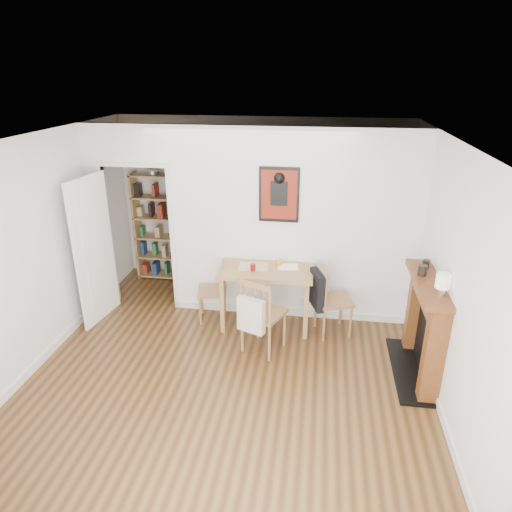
% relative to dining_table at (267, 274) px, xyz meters
% --- Properties ---
extents(ground, '(5.20, 5.20, 0.00)m').
position_rel_dining_table_xyz_m(ground, '(-0.28, -1.10, -0.73)').
color(ground, brown).
rests_on(ground, ground).
extents(room_shell, '(5.20, 5.20, 5.20)m').
position_rel_dining_table_xyz_m(room_shell, '(-0.18, 0.24, 0.57)').
color(room_shell, silver).
rests_on(room_shell, ground).
extents(dining_table, '(1.22, 0.78, 0.83)m').
position_rel_dining_table_xyz_m(dining_table, '(0.00, 0.00, 0.00)').
color(dining_table, '#A5824D').
rests_on(dining_table, ground).
extents(chair_left, '(0.49, 0.49, 0.84)m').
position_rel_dining_table_xyz_m(chair_left, '(-0.75, 0.00, -0.31)').
color(chair_left, olive).
rests_on(chair_left, ground).
extents(chair_right, '(0.63, 0.59, 0.92)m').
position_rel_dining_table_xyz_m(chair_right, '(0.87, -0.13, -0.25)').
color(chair_right, olive).
rests_on(chair_right, ground).
extents(chair_front, '(0.64, 0.67, 0.98)m').
position_rel_dining_table_xyz_m(chair_front, '(0.03, -0.65, -0.23)').
color(chair_front, olive).
rests_on(chair_front, ground).
extents(bookshelf, '(0.74, 0.30, 1.76)m').
position_rel_dining_table_xyz_m(bookshelf, '(-1.94, 1.26, 0.14)').
color(bookshelf, '#A5824D').
rests_on(bookshelf, ground).
extents(fireplace, '(0.45, 1.25, 1.16)m').
position_rel_dining_table_xyz_m(fireplace, '(1.88, -0.85, -0.11)').
color(fireplace, brown).
rests_on(fireplace, ground).
extents(red_glass, '(0.07, 0.07, 0.09)m').
position_rel_dining_table_xyz_m(red_glass, '(-0.17, -0.13, 0.15)').
color(red_glass, maroon).
rests_on(red_glass, dining_table).
extents(orange_fruit, '(0.08, 0.08, 0.08)m').
position_rel_dining_table_xyz_m(orange_fruit, '(0.15, 0.07, 0.14)').
color(orange_fruit, orange).
rests_on(orange_fruit, dining_table).
extents(placemat, '(0.41, 0.32, 0.00)m').
position_rel_dining_table_xyz_m(placemat, '(-0.18, -0.01, 0.10)').
color(placemat, beige).
rests_on(placemat, dining_table).
extents(notebook, '(0.29, 0.23, 0.01)m').
position_rel_dining_table_xyz_m(notebook, '(0.27, 0.04, 0.11)').
color(notebook, white).
rests_on(notebook, dining_table).
extents(mantel_lamp, '(0.14, 0.14, 0.23)m').
position_rel_dining_table_xyz_m(mantel_lamp, '(1.89, -1.18, 0.57)').
color(mantel_lamp, silver).
rests_on(mantel_lamp, fireplace).
extents(ceramic_jar_a, '(0.10, 0.10, 0.12)m').
position_rel_dining_table_xyz_m(ceramic_jar_a, '(1.79, -0.71, 0.49)').
color(ceramic_jar_a, black).
rests_on(ceramic_jar_a, fireplace).
extents(ceramic_jar_b, '(0.08, 0.08, 0.10)m').
position_rel_dining_table_xyz_m(ceramic_jar_b, '(1.86, -0.51, 0.48)').
color(ceramic_jar_b, black).
rests_on(ceramic_jar_b, fireplace).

